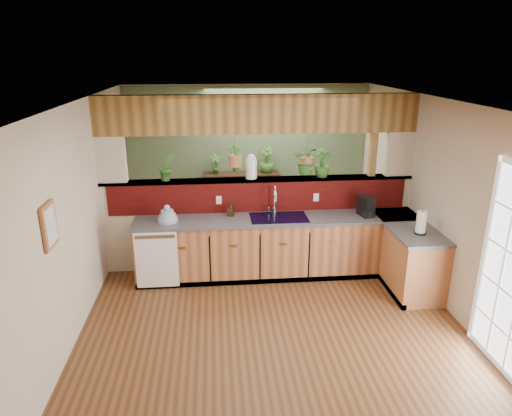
{
  "coord_description": "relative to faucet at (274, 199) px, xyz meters",
  "views": [
    {
      "loc": [
        -0.65,
        -5.12,
        3.16
      ],
      "look_at": [
        -0.1,
        0.7,
        1.15
      ],
      "focal_mm": 32.0,
      "sensor_mm": 36.0,
      "label": 1
    }
  ],
  "objects": [
    {
      "name": "faucet",
      "position": [
        0.0,
        0.0,
        0.0
      ],
      "size": [
        0.19,
        0.19,
        0.43
      ],
      "color": "#B7B7B2",
      "rests_on": "countertop"
    },
    {
      "name": "paper_towel",
      "position": [
        1.8,
        -0.94,
        -0.08
      ],
      "size": [
        0.16,
        0.16,
        0.33
      ],
      "color": "black",
      "rests_on": "countertop"
    },
    {
      "name": "countertop",
      "position": [
        0.63,
        -0.27,
        -0.68
      ],
      "size": [
        4.14,
        1.52,
        0.9
      ],
      "color": "#965834",
      "rests_on": "ground"
    },
    {
      "name": "shelving_console",
      "position": [
        -0.35,
        2.12,
        -0.63
      ],
      "size": [
        1.45,
        0.42,
        0.96
      ],
      "primitive_type": "cube",
      "rotation": [
        0.0,
        0.0,
        0.03
      ],
      "color": "black",
      "rests_on": "ground"
    },
    {
      "name": "header_beam",
      "position": [
        -0.2,
        0.22,
        1.2
      ],
      "size": [
        4.6,
        0.15,
        0.55
      ],
      "primitive_type": "cube",
      "color": "brown",
      "rests_on": "ground"
    },
    {
      "name": "hanging_plant_b",
      "position": [
        0.51,
        0.22,
        0.7
      ],
      "size": [
        0.47,
        0.45,
        0.54
      ],
      "color": "brown",
      "rests_on": "header_beam"
    },
    {
      "name": "dishwasher",
      "position": [
        -1.68,
        -0.47,
        -0.67
      ],
      "size": [
        0.58,
        0.03,
        0.82
      ],
      "color": "white",
      "rests_on": "ground"
    },
    {
      "name": "french_door",
      "position": [
        2.07,
        -2.43,
        -0.08
      ],
      "size": [
        0.06,
        1.02,
        2.16
      ],
      "primitive_type": "cube",
      "color": "white",
      "rests_on": "ground"
    },
    {
      "name": "shelf_plant_a",
      "position": [
        -0.83,
        2.12,
        0.04
      ],
      "size": [
        0.23,
        0.19,
        0.38
      ],
      "primitive_type": "imported",
      "rotation": [
        0.0,
        0.0,
        0.29
      ],
      "color": "#2A5A1F",
      "rests_on": "shelving_console"
    },
    {
      "name": "shelf_plant_b",
      "position": [
        0.14,
        2.12,
        0.1
      ],
      "size": [
        0.35,
        0.35,
        0.49
      ],
      "primitive_type": "imported",
      "rotation": [
        0.0,
        0.0,
        -0.34
      ],
      "color": "#2A5A1F",
      "rests_on": "shelving_console"
    },
    {
      "name": "coffee_maker",
      "position": [
        1.31,
        -0.2,
        -0.1
      ],
      "size": [
        0.15,
        0.26,
        0.29
      ],
      "rotation": [
        0.0,
        0.0,
        0.27
      ],
      "color": "black",
      "rests_on": "countertop"
    },
    {
      "name": "glass_jar",
      "position": [
        -0.32,
        0.22,
        0.44
      ],
      "size": [
        0.16,
        0.16,
        0.36
      ],
      "color": "silver",
      "rests_on": "pass_through_ledge"
    },
    {
      "name": "ceiling",
      "position": [
        -0.2,
        -1.13,
        1.47
      ],
      "size": [
        4.6,
        7.0,
        0.01
      ],
      "primitive_type": "cube",
      "color": "brown",
      "rests_on": "ground"
    },
    {
      "name": "wall_left",
      "position": [
        -2.5,
        -1.13,
        0.17
      ],
      "size": [
        0.02,
        7.0,
        2.6
      ],
      "primitive_type": "cube",
      "color": "beige",
      "rests_on": "ground"
    },
    {
      "name": "dish_stack",
      "position": [
        -1.53,
        -0.18,
        -0.15
      ],
      "size": [
        0.28,
        0.28,
        0.25
      ],
      "color": "#9FACCE",
      "rests_on": "countertop"
    },
    {
      "name": "framed_print",
      "position": [
        -2.48,
        -1.93,
        0.42
      ],
      "size": [
        0.04,
        0.35,
        0.45
      ],
      "color": "#965834",
      "rests_on": "wall_left"
    },
    {
      "name": "pass_through_ledge",
      "position": [
        -0.2,
        0.22,
        0.24
      ],
      "size": [
        4.6,
        0.21,
        0.04
      ],
      "primitive_type": "cube",
      "color": "brown",
      "rests_on": "ground"
    },
    {
      "name": "ground",
      "position": [
        -0.2,
        -1.13,
        -1.13
      ],
      "size": [
        4.6,
        7.0,
        0.01
      ],
      "primitive_type": "cube",
      "color": "#58341B",
      "rests_on": "ground"
    },
    {
      "name": "floor_plant",
      "position": [
        0.68,
        1.59,
        -0.72
      ],
      "size": [
        0.93,
        0.87,
        0.82
      ],
      "primitive_type": "imported",
      "rotation": [
        0.0,
        0.0,
        0.39
      ],
      "color": "#2A5A1F",
      "rests_on": "ground"
    },
    {
      "name": "sage_backwall",
      "position": [
        -0.2,
        2.35,
        0.17
      ],
      "size": [
        4.55,
        0.02,
        2.55
      ],
      "primitive_type": "cube",
      "color": "#4C6142",
      "rests_on": "ground"
    },
    {
      "name": "soap_dispenser",
      "position": [
        -0.64,
        -0.02,
        -0.13
      ],
      "size": [
        0.11,
        0.11,
        0.2
      ],
      "primitive_type": "imported",
      "rotation": [
        0.0,
        0.0,
        -0.31
      ],
      "color": "#3A2615",
      "rests_on": "countertop"
    },
    {
      "name": "wall_right",
      "position": [
        2.1,
        -1.13,
        0.17
      ],
      "size": [
        0.02,
        7.0,
        2.6
      ],
      "primitive_type": "cube",
      "color": "beige",
      "rests_on": "ground"
    },
    {
      "name": "ledge_plant_left",
      "position": [
        -1.54,
        0.22,
        0.46
      ],
      "size": [
        0.27,
        0.24,
        0.4
      ],
      "primitive_type": "imported",
      "rotation": [
        0.0,
        0.0,
        0.39
      ],
      "color": "#2A5A1F",
      "rests_on": "pass_through_ledge"
    },
    {
      "name": "hanging_plant_a",
      "position": [
        -0.55,
        0.22,
        0.7
      ],
      "size": [
        0.23,
        0.19,
        0.53
      ],
      "color": "brown",
      "rests_on": "header_beam"
    },
    {
      "name": "ledge_plant_right",
      "position": [
        0.74,
        0.22,
        0.47
      ],
      "size": [
        0.24,
        0.24,
        0.42
      ],
      "primitive_type": "imported",
      "rotation": [
        0.0,
        0.0,
        0.03
      ],
      "color": "#2A5A1F",
      "rests_on": "pass_through_ledge"
    },
    {
      "name": "navy_sink",
      "position": [
        0.05,
        -0.16,
        -0.31
      ],
      "size": [
        0.82,
        0.5,
        0.18
      ],
      "color": "black",
      "rests_on": "countertop"
    },
    {
      "name": "pass_through_partition",
      "position": [
        -0.17,
        0.21,
        0.06
      ],
      "size": [
        4.6,
        0.21,
        2.6
      ],
      "color": "beige",
      "rests_on": "ground"
    },
    {
      "name": "wall_back",
      "position": [
        -0.2,
        2.37,
        0.17
      ],
      "size": [
        4.6,
        0.02,
        2.6
      ],
      "primitive_type": "cube",
      "color": "beige",
      "rests_on": "ground"
    }
  ]
}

